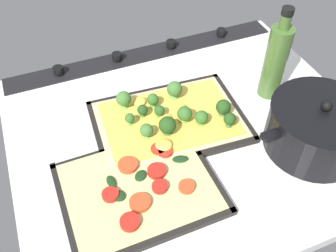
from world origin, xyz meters
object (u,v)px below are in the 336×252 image
object	(u,v)px
cooking_pot	(318,128)
broccoli_pizza	(170,117)
veggie_pizza_back	(140,186)
baking_tray_front	(169,122)
baking_tray_back	(139,189)
oil_bottle	(276,61)

from	to	relation	value
cooking_pot	broccoli_pizza	bearing A→B (deg)	-33.80
veggie_pizza_back	cooking_pot	size ratio (longest dim) A/B	1.01
baking_tray_front	veggie_pizza_back	world-z (taller)	veggie_pizza_back
broccoli_pizza	cooking_pot	bearing A→B (deg)	146.20
baking_tray_back	oil_bottle	xyz separation A→B (cm)	(-40.93, -16.00, 9.82)
veggie_pizza_back	cooking_pot	bearing A→B (deg)	175.60
broccoli_pizza	oil_bottle	bearing A→B (deg)	-178.43
veggie_pizza_back	oil_bottle	distance (cm)	44.59
baking_tray_front	broccoli_pizza	size ratio (longest dim) A/B	1.07
veggie_pizza_back	oil_bottle	size ratio (longest dim) A/B	1.21
broccoli_pizza	oil_bottle	distance (cm)	29.02
baking_tray_front	broccoli_pizza	bearing A→B (deg)	151.67
broccoli_pizza	veggie_pizza_back	distance (cm)	19.87
baking_tray_back	veggie_pizza_back	distance (cm)	0.81
baking_tray_front	cooking_pot	size ratio (longest dim) A/B	1.27
oil_bottle	baking_tray_front	bearing A→B (deg)	1.40
broccoli_pizza	veggie_pizza_back	xyz separation A→B (cm)	(12.78, 15.19, -0.97)
broccoli_pizza	cooking_pot	world-z (taller)	cooking_pot
baking_tray_front	veggie_pizza_back	size ratio (longest dim) A/B	1.26
veggie_pizza_back	cooking_pot	xyz separation A→B (cm)	(-40.07, 3.08, 4.34)
baking_tray_back	oil_bottle	distance (cm)	45.03
baking_tray_front	baking_tray_back	world-z (taller)	same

